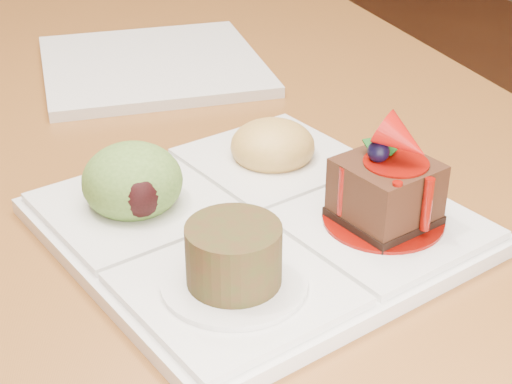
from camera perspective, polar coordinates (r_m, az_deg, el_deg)
name	(u,v)px	position (r m, az deg, el deg)	size (l,w,h in m)	color
sampler_plate	(250,206)	(0.59, -0.42, -1.05)	(0.34, 0.34, 0.11)	white
second_plate	(152,65)	(0.92, -7.56, 9.14)	(0.24, 0.24, 0.01)	white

